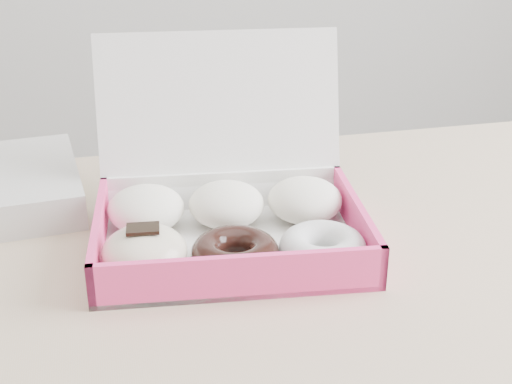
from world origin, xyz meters
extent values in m
cube|color=tan|center=(0.00, 0.00, 0.73)|extent=(1.20, 0.80, 0.04)
cube|color=white|center=(-0.12, 0.08, 0.75)|extent=(0.32, 0.25, 0.01)
cube|color=#FD3B82|center=(-0.13, -0.02, 0.77)|extent=(0.29, 0.04, 0.05)
cube|color=white|center=(-0.11, 0.18, 0.77)|extent=(0.29, 0.04, 0.05)
cube|color=#FD3B82|center=(-0.26, 0.09, 0.77)|extent=(0.03, 0.22, 0.05)
cube|color=#FD3B82|center=(0.03, 0.06, 0.77)|extent=(0.03, 0.22, 0.05)
cube|color=white|center=(-0.10, 0.20, 0.86)|extent=(0.30, 0.10, 0.21)
ellipsoid|color=white|center=(-0.20, 0.14, 0.78)|extent=(0.10, 0.10, 0.05)
ellipsoid|color=white|center=(-0.11, 0.13, 0.78)|extent=(0.10, 0.10, 0.05)
ellipsoid|color=white|center=(-0.02, 0.12, 0.78)|extent=(0.10, 0.10, 0.05)
ellipsoid|color=beige|center=(-0.22, 0.04, 0.78)|extent=(0.10, 0.10, 0.05)
cube|color=black|center=(-0.22, 0.04, 0.81)|extent=(0.04, 0.03, 0.00)
torus|color=black|center=(-0.12, 0.03, 0.77)|extent=(0.10, 0.10, 0.03)
torus|color=white|center=(-0.03, 0.02, 0.77)|extent=(0.10, 0.10, 0.03)
camera|label=1|loc=(-0.25, -0.61, 1.14)|focal=50.00mm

